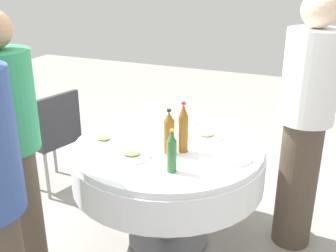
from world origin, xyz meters
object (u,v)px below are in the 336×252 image
bottle_green_west (172,152)px  wine_glass_east (132,122)px  wine_glass_far (175,122)px  person_south (11,154)px  chair_outer (53,133)px  bottle_amber_inner (183,129)px  plate_front (103,140)px  plate_right (232,157)px  person_inner (305,123)px  plate_north (206,136)px  plate_mid (131,155)px  bottle_amber_south (169,133)px  dining_table (168,166)px  wine_glass_outer (151,107)px

bottle_green_west → wine_glass_east: size_ratio=1.83×
bottle_green_west → wine_glass_far: size_ratio=1.96×
person_south → chair_outer: bearing=-19.3°
bottle_amber_inner → person_south: bearing=39.5°
bottle_amber_inner → plate_front: (0.54, 0.06, -0.14)m
wine_glass_east → bottle_amber_inner: bearing=166.2°
plate_right → person_inner: bearing=-134.8°
wine_glass_east → person_inner: person_inner is taller
wine_glass_far → chair_outer: bearing=-6.2°
bottle_amber_inner → wine_glass_east: size_ratio=2.30×
plate_front → chair_outer: (0.76, -0.42, -0.23)m
wine_glass_far → plate_front: (0.39, 0.30, -0.08)m
bottle_amber_inner → person_south: 1.01m
bottle_green_west → plate_north: 0.56m
plate_right → plate_mid: bearing=20.1°
bottle_amber_inner → plate_north: bearing=-102.9°
wine_glass_east → person_inner: bearing=-165.3°
bottle_amber_south → plate_mid: bottle_amber_south is taller
wine_glass_far → person_inner: person_inner is taller
dining_table → plate_right: plate_right is taller
wine_glass_outer → wine_glass_east: bearing=90.1°
wine_glass_east → plate_north: size_ratio=0.59×
wine_glass_far → dining_table: bearing=98.3°
bottle_amber_inner → plate_mid: (0.26, 0.20, -0.14)m
dining_table → plate_front: bearing=15.9°
bottle_green_west → wine_glass_far: (0.19, -0.51, -0.03)m
plate_north → dining_table: bearing=49.0°
dining_table → bottle_amber_south: bearing=115.6°
plate_north → person_inner: (-0.62, -0.12, 0.14)m
plate_front → plate_mid: same height
wine_glass_outer → person_inner: size_ratio=0.09×
dining_table → plate_north: size_ratio=5.34×
bottle_amber_south → plate_mid: (0.19, 0.14, -0.12)m
person_inner → chair_outer: (1.98, 0.03, -0.38)m
bottle_green_west → person_south: (0.82, 0.36, -0.00)m
dining_table → wine_glass_east: wine_glass_east is taller
wine_glass_outer → plate_right: 0.83m
person_south → person_inner: bearing=-101.7°
bottle_amber_south → plate_north: 0.38m
wine_glass_east → plate_north: bearing=-160.2°
wine_glass_east → chair_outer: 0.98m
bottle_amber_inner → person_inner: 0.78m
wine_glass_east → plate_mid: wine_glass_east is taller
bottle_amber_inner → plate_right: 0.34m
bottle_amber_inner → plate_right: size_ratio=1.33×
bottle_green_west → wine_glass_outer: size_ratio=1.70×
dining_table → plate_front: size_ratio=6.15×
wine_glass_outer → person_inner: bearing=178.8°
dining_table → chair_outer: chair_outer is taller
chair_outer → plate_north: bearing=-79.2°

